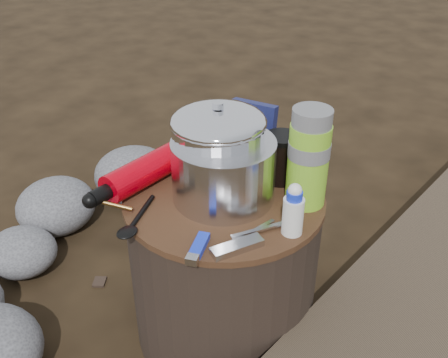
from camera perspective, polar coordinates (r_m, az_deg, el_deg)
The scene contains 15 objects.
ground at distance 1.51m, azimuth 0.00°, elevation -15.72°, with size 60.00×60.00×0.00m, color black.
stump at distance 1.36m, azimuth 0.00°, elevation -9.51°, with size 0.47×0.47×0.43m, color black.
rock_ring at distance 1.71m, azimuth -14.81°, elevation -5.74°, with size 0.47×1.02×0.20m, color #5B5B60, non-canonical shape.
foil_windscreen at distance 1.18m, azimuth -0.06°, elevation 1.01°, with size 0.24×0.24×0.14m, color silver.
camping_pot at distance 1.20m, azimuth -0.62°, elevation 3.19°, with size 0.21×0.21×0.21m, color white.
fuel_bottle at distance 1.26m, azimuth -8.69°, elevation 0.83°, with size 0.07×0.30×0.07m, color red, non-canonical shape.
thermos at distance 1.16m, azimuth 9.21°, elevation 2.25°, with size 0.09×0.09×0.23m, color #86CE28.
travel_mug at distance 1.26m, azimuth 6.26°, elevation 2.27°, with size 0.08×0.08×0.12m, color black.
stuff_sack at distance 1.37m, azimuth 0.67°, elevation 4.74°, with size 0.17×0.14×0.11m, color yellow.
food_pouch at distance 1.35m, azimuth 3.10°, elevation 5.24°, with size 0.12×0.03×0.15m, color #171C50.
lighter at distance 1.06m, azimuth -2.71°, elevation -7.24°, with size 0.02×0.09×0.02m, color #1A35E4.
multitool at distance 1.06m, azimuth 1.44°, elevation -7.43°, with size 0.03×0.11×0.02m, color silver.
pot_grabber at distance 1.11m, azimuth 3.18°, elevation -5.70°, with size 0.03×0.12×0.01m, color silver, non-canonical shape.
spork at distance 1.17m, azimuth -9.07°, elevation -3.66°, with size 0.03×0.16×0.01m, color black, non-canonical shape.
squeeze_bottle at distance 1.09m, azimuth 7.58°, elevation -3.57°, with size 0.04×0.04×0.11m, color white.
Camera 1 is at (0.51, -0.88, 1.11)m, focal length 41.80 mm.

